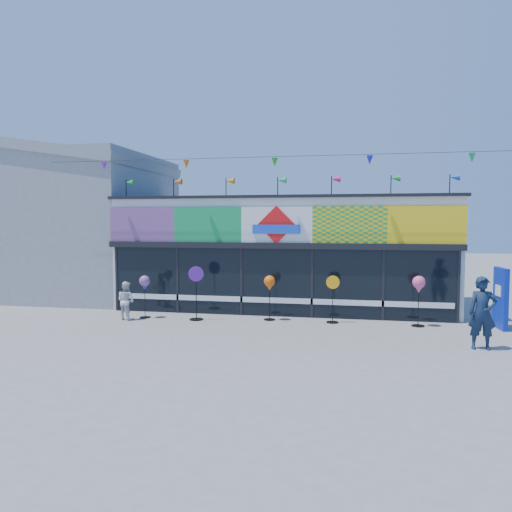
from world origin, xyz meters
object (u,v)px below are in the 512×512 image
(spinner_0, at_px, (145,284))
(spinner_3, at_px, (333,298))
(spinner_1, at_px, (196,292))
(spinner_2, at_px, (270,284))
(spinner_4, at_px, (419,286))
(adult_man, at_px, (482,313))
(blue_sign, at_px, (501,298))
(child, at_px, (126,301))

(spinner_0, height_order, spinner_3, spinner_3)
(spinner_1, xyz_separation_m, spinner_3, (4.38, 0.40, -0.13))
(spinner_3, bearing_deg, spinner_2, 178.79)
(spinner_3, relative_size, spinner_4, 0.97)
(spinner_3, height_order, spinner_4, spinner_4)
(spinner_0, bearing_deg, adult_man, -12.37)
(spinner_3, bearing_deg, spinner_4, -0.65)
(blue_sign, distance_m, spinner_0, 11.14)
(spinner_1, height_order, spinner_4, spinner_1)
(blue_sign, height_order, spinner_3, blue_sign)
(adult_man, bearing_deg, spinner_1, 165.77)
(spinner_4, height_order, child, spinner_4)
(spinner_3, distance_m, child, 6.71)
(child, bearing_deg, spinner_0, -123.49)
(spinner_0, xyz_separation_m, child, (-0.49, -0.40, -0.51))
(blue_sign, bearing_deg, spinner_4, 177.89)
(adult_man, distance_m, child, 10.64)
(blue_sign, bearing_deg, spinner_2, 175.34)
(spinner_0, xyz_separation_m, spinner_1, (1.79, -0.01, -0.21))
(spinner_1, bearing_deg, blue_sign, 3.02)
(blue_sign, bearing_deg, spinner_1, 177.95)
(blue_sign, bearing_deg, spinner_3, 176.00)
(spinner_1, bearing_deg, spinner_2, 10.69)
(child, bearing_deg, blue_sign, -158.71)
(blue_sign, relative_size, spinner_0, 1.29)
(spinner_1, bearing_deg, adult_man, -14.88)
(adult_man, bearing_deg, spinner_3, 146.64)
(spinner_4, bearing_deg, adult_man, -64.28)
(blue_sign, distance_m, spinner_2, 7.00)
(spinner_4, distance_m, adult_man, 2.85)
(adult_man, relative_size, child, 1.46)
(spinner_2, xyz_separation_m, spinner_4, (4.63, -0.07, 0.08))
(spinner_0, bearing_deg, spinner_3, 3.59)
(blue_sign, xyz_separation_m, child, (-11.62, -0.88, -0.29))
(spinner_2, bearing_deg, spinner_3, -1.21)
(spinner_1, distance_m, child, 2.33)
(blue_sign, distance_m, spinner_1, 9.36)
(spinner_1, relative_size, adult_man, 0.96)
(blue_sign, distance_m, adult_man, 2.90)
(spinner_3, height_order, adult_man, adult_man)
(child, bearing_deg, spinner_3, -156.29)
(blue_sign, xyz_separation_m, spinner_0, (-11.13, -0.48, 0.21))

